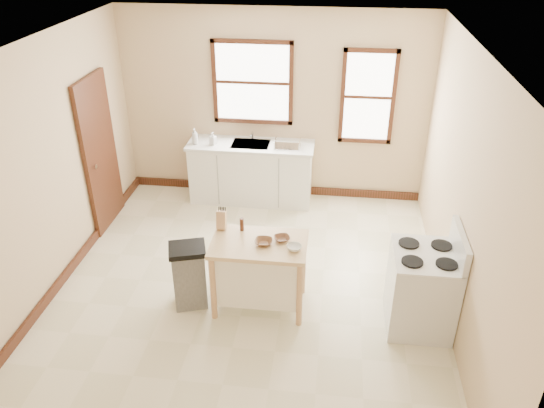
{
  "coord_description": "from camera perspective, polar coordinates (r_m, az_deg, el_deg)",
  "views": [
    {
      "loc": [
        0.9,
        -4.92,
        3.94
      ],
      "look_at": [
        0.24,
        0.4,
        0.94
      ],
      "focal_mm": 35.0,
      "sensor_mm": 36.0,
      "label": 1
    }
  ],
  "objects": [
    {
      "name": "wall_right",
      "position": [
        5.69,
        19.97,
        0.84
      ],
      "size": [
        0.04,
        5.0,
        2.8
      ],
      "primitive_type": "cube",
      "color": "#CAB184",
      "rests_on": "ground"
    },
    {
      "name": "kitchen_island",
      "position": [
        5.88,
        -1.36,
        -7.57
      ],
      "size": [
        1.03,
        0.66,
        0.84
      ],
      "primitive_type": null,
      "rotation": [
        0.0,
        0.0,
        0.01
      ],
      "color": "#FDCE95",
      "rests_on": "ground"
    },
    {
      "name": "window_side",
      "position": [
        7.77,
        10.27,
        11.24
      ],
      "size": [
        0.77,
        0.06,
        1.37
      ],
      "primitive_type": null,
      "color": "#311B0D",
      "rests_on": "wall_back"
    },
    {
      "name": "soap_bottle_a",
      "position": [
        7.85,
        -8.3,
        7.24
      ],
      "size": [
        0.1,
        0.1,
        0.24
      ],
      "primitive_type": "imported",
      "rotation": [
        0.0,
        0.0,
        -0.07
      ],
      "color": "#B2B2B2",
      "rests_on": "sink_counter"
    },
    {
      "name": "baseboard_back",
      "position": [
        8.39,
        0.12,
        1.68
      ],
      "size": [
        4.5,
        0.04,
        0.12
      ],
      "primitive_type": "cube",
      "color": "#311B0D",
      "rests_on": "ground"
    },
    {
      "name": "bowl_c",
      "position": [
        5.51,
        2.4,
        -4.71
      ],
      "size": [
        0.21,
        0.21,
        0.05
      ],
      "primitive_type": "imported",
      "rotation": [
        0.0,
        0.0,
        0.4
      ],
      "color": "white",
      "rests_on": "kitchen_island"
    },
    {
      "name": "trash_bin",
      "position": [
        5.99,
        -8.87,
        -7.63
      ],
      "size": [
        0.47,
        0.43,
        0.76
      ],
      "primitive_type": null,
      "rotation": [
        0.0,
        0.0,
        0.3
      ],
      "color": "gray",
      "rests_on": "ground"
    },
    {
      "name": "bowl_a",
      "position": [
        5.6,
        -0.9,
        -4.1
      ],
      "size": [
        0.19,
        0.19,
        0.05
      ],
      "primitive_type": "imported",
      "rotation": [
        0.0,
        0.0,
        0.0
      ],
      "color": "brown",
      "rests_on": "kitchen_island"
    },
    {
      "name": "faucet",
      "position": [
        7.95,
        -2.12,
        7.72
      ],
      "size": [
        0.03,
        0.03,
        0.22
      ],
      "primitive_type": "cylinder",
      "color": "silver",
      "rests_on": "sink_counter"
    },
    {
      "name": "window_main",
      "position": [
        7.81,
        -2.1,
        12.91
      ],
      "size": [
        1.17,
        0.06,
        1.22
      ],
      "primitive_type": null,
      "color": "#311B0D",
      "rests_on": "wall_back"
    },
    {
      "name": "gas_stove",
      "position": [
        5.76,
        15.92,
        -7.77
      ],
      "size": [
        0.72,
        0.73,
        1.16
      ],
      "primitive_type": null,
      "color": "silver",
      "rests_on": "ground"
    },
    {
      "name": "dish_rack",
      "position": [
        7.69,
        1.68,
        6.47
      ],
      "size": [
        0.44,
        0.39,
        0.09
      ],
      "primitive_type": null,
      "rotation": [
        0.0,
        0.0,
        0.35
      ],
      "color": "silver",
      "rests_on": "sink_counter"
    },
    {
      "name": "pepper_grinder",
      "position": [
        5.81,
        -3.27,
        -2.2
      ],
      "size": [
        0.05,
        0.05,
        0.15
      ],
      "primitive_type": "cylinder",
      "rotation": [
        0.0,
        0.0,
        0.25
      ],
      "color": "#432012",
      "rests_on": "kitchen_island"
    },
    {
      "name": "wall_back",
      "position": [
        7.89,
        0.16,
        10.45
      ],
      "size": [
        4.5,
        0.04,
        2.8
      ],
      "primitive_type": "cube",
      "color": "#CAB184",
      "rests_on": "ground"
    },
    {
      "name": "soap_bottle_b",
      "position": [
        7.81,
        -6.37,
        7.03
      ],
      "size": [
        0.11,
        0.11,
        0.19
      ],
      "primitive_type": "imported",
      "rotation": [
        0.0,
        0.0,
        -0.4
      ],
      "color": "#B2B2B2",
      "rests_on": "sink_counter"
    },
    {
      "name": "wall_left",
      "position": [
        6.37,
        -23.35,
        3.2
      ],
      "size": [
        0.04,
        5.0,
        2.8
      ],
      "primitive_type": "cube",
      "color": "#CAB184",
      "rests_on": "ground"
    },
    {
      "name": "baseboard_left",
      "position": [
        7.0,
        -21.0,
        -6.7
      ],
      "size": [
        0.04,
        5.0,
        0.12
      ],
      "primitive_type": "cube",
      "color": "#311B0D",
      "rests_on": "ground"
    },
    {
      "name": "sink_counter",
      "position": [
        8.01,
        -2.25,
        3.46
      ],
      "size": [
        1.86,
        0.62,
        0.92
      ],
      "primitive_type": null,
      "color": "white",
      "rests_on": "ground"
    },
    {
      "name": "knife_block",
      "position": [
        5.85,
        -5.46,
        -1.76
      ],
      "size": [
        0.1,
        0.1,
        0.2
      ],
      "primitive_type": null,
      "rotation": [
        0.0,
        0.0,
        0.02
      ],
      "color": "tan",
      "rests_on": "kitchen_island"
    },
    {
      "name": "door_left",
      "position": [
        7.53,
        -18.03,
        5.16
      ],
      "size": [
        0.06,
        0.9,
        2.1
      ],
      "primitive_type": "cube",
      "color": "#311B0D",
      "rests_on": "ground"
    },
    {
      "name": "floor",
      "position": [
        6.36,
        -2.62,
        -9.06
      ],
      "size": [
        5.0,
        5.0,
        0.0
      ],
      "primitive_type": "plane",
      "color": "#F0E4BE",
      "rests_on": "ground"
    },
    {
      "name": "bowl_b",
      "position": [
        5.66,
        1.08,
        -3.73
      ],
      "size": [
        0.22,
        0.22,
        0.04
      ],
      "primitive_type": "imported",
      "rotation": [
        0.0,
        0.0,
        0.37
      ],
      "color": "brown",
      "rests_on": "kitchen_island"
    },
    {
      "name": "ceiling",
      "position": [
        5.13,
        -3.35,
        16.33
      ],
      "size": [
        5.0,
        5.0,
        0.0
      ],
      "primitive_type": "plane",
      "rotation": [
        3.14,
        0.0,
        0.0
      ],
      "color": "white",
      "rests_on": "ground"
    }
  ]
}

